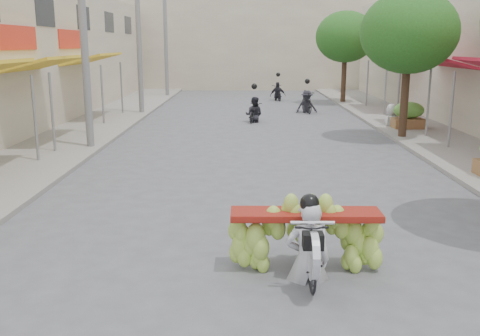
# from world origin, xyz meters

# --- Properties ---
(sidewalk_left) EXTENTS (4.00, 60.00, 0.12)m
(sidewalk_left) POSITION_xyz_m (-7.00, 15.00, 0.06)
(sidewalk_left) COLOR gray
(sidewalk_left) RESTS_ON ground
(sidewalk_right) EXTENTS (4.00, 60.00, 0.12)m
(sidewalk_right) POSITION_xyz_m (7.00, 15.00, 0.06)
(sidewalk_right) COLOR gray
(sidewalk_right) RESTS_ON ground
(far_building) EXTENTS (20.00, 6.00, 7.00)m
(far_building) POSITION_xyz_m (0.00, 38.00, 3.50)
(far_building) COLOR #BEB096
(far_building) RESTS_ON ground
(utility_pole_mid) EXTENTS (0.60, 0.24, 8.00)m
(utility_pole_mid) POSITION_xyz_m (-5.40, 12.00, 4.03)
(utility_pole_mid) COLOR slate
(utility_pole_mid) RESTS_ON ground
(utility_pole_far) EXTENTS (0.60, 0.24, 8.00)m
(utility_pole_far) POSITION_xyz_m (-5.40, 21.00, 4.03)
(utility_pole_far) COLOR slate
(utility_pole_far) RESTS_ON ground
(utility_pole_back) EXTENTS (0.60, 0.24, 8.00)m
(utility_pole_back) POSITION_xyz_m (-5.40, 30.00, 4.03)
(utility_pole_back) COLOR slate
(utility_pole_back) RESTS_ON ground
(street_tree_mid) EXTENTS (3.40, 3.40, 5.25)m
(street_tree_mid) POSITION_xyz_m (5.40, 14.00, 3.78)
(street_tree_mid) COLOR #3A2719
(street_tree_mid) RESTS_ON ground
(street_tree_far) EXTENTS (3.40, 3.40, 5.25)m
(street_tree_far) POSITION_xyz_m (5.40, 26.00, 3.78)
(street_tree_far) COLOR #3A2719
(street_tree_far) RESTS_ON ground
(produce_crate_far) EXTENTS (1.20, 0.88, 1.16)m
(produce_crate_far) POSITION_xyz_m (6.20, 16.00, 0.71)
(produce_crate_far) COLOR brown
(produce_crate_far) RESTS_ON ground
(banana_motorbike) EXTENTS (2.26, 1.83, 2.24)m
(banana_motorbike) POSITION_xyz_m (0.58, 2.23, 0.74)
(banana_motorbike) COLOR black
(banana_motorbike) RESTS_ON ground
(pedestrian) EXTENTS (1.00, 0.96, 1.77)m
(pedestrian) POSITION_xyz_m (5.75, 16.74, 1.00)
(pedestrian) COLOR silver
(pedestrian) RESTS_ON ground
(bg_motorbike_a) EXTENTS (0.89, 1.53, 1.95)m
(bg_motorbike_a) POSITION_xyz_m (0.09, 18.43, 0.78)
(bg_motorbike_a) COLOR black
(bg_motorbike_a) RESTS_ON ground
(bg_motorbike_b) EXTENTS (1.12, 1.96, 1.95)m
(bg_motorbike_b) POSITION_xyz_m (2.81, 21.74, 0.82)
(bg_motorbike_b) COLOR black
(bg_motorbike_b) RESTS_ON ground
(bg_motorbike_c) EXTENTS (1.03, 1.68, 1.95)m
(bg_motorbike_c) POSITION_xyz_m (1.72, 27.81, 0.80)
(bg_motorbike_c) COLOR black
(bg_motorbike_c) RESTS_ON ground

